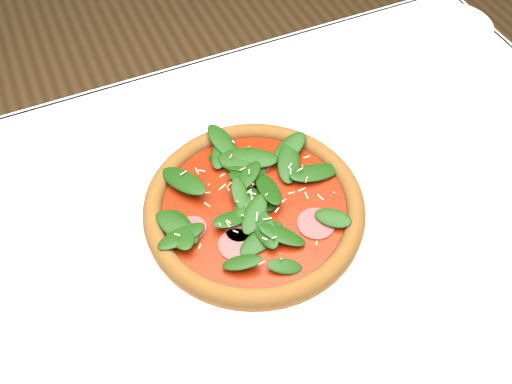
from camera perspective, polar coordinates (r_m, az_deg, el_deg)
name	(u,v)px	position (r m, az deg, el deg)	size (l,w,h in m)	color
dining_table	(241,311)	(0.80, -1.49, -11.82)	(1.21, 0.81, 0.75)	white
plate	(254,214)	(0.75, -0.19, -2.17)	(0.33, 0.33, 0.01)	white
pizza	(254,205)	(0.74, -0.19, -1.31)	(0.36, 0.36, 0.04)	#995A25
saucer_far	(456,26)	(1.10, 19.38, 15.41)	(0.13, 0.13, 0.01)	white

